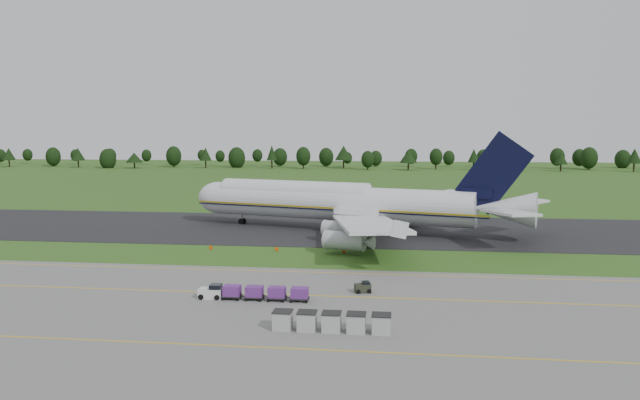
# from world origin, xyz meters

# --- Properties ---
(ground) EXTENTS (600.00, 600.00, 0.00)m
(ground) POSITION_xyz_m (0.00, 0.00, 0.00)
(ground) COLOR #2C5419
(ground) RESTS_ON ground
(apron) EXTENTS (300.00, 52.00, 0.06)m
(apron) POSITION_xyz_m (0.00, -34.00, 0.03)
(apron) COLOR slate
(apron) RESTS_ON ground
(taxiway) EXTENTS (300.00, 40.00, 0.08)m
(taxiway) POSITION_xyz_m (0.00, 28.00, 0.04)
(taxiway) COLOR black
(taxiway) RESTS_ON ground
(apron_markings) EXTENTS (300.00, 30.20, 0.01)m
(apron_markings) POSITION_xyz_m (0.00, -26.98, 0.06)
(apron_markings) COLOR #E6B00D
(apron_markings) RESTS_ON apron
(tree_line) EXTENTS (526.61, 22.44, 11.96)m
(tree_line) POSITION_xyz_m (-13.60, 218.50, 6.19)
(tree_line) COLOR black
(tree_line) RESTS_ON ground
(aircraft) EXTENTS (68.90, 64.50, 19.32)m
(aircraft) POSITION_xyz_m (2.00, 26.02, 5.52)
(aircraft) COLOR silver
(aircraft) RESTS_ON ground
(baggage_train) EXTENTS (12.84, 1.64, 1.58)m
(baggage_train) POSITION_xyz_m (-4.09, -24.65, 0.90)
(baggage_train) COLOR silver
(baggage_train) RESTS_ON apron
(utility_cart) EXTENTS (2.13, 1.61, 1.04)m
(utility_cart) POSITION_xyz_m (8.37, -19.88, 0.57)
(utility_cart) COLOR #252B1E
(utility_cart) RESTS_ON apron
(uld_row) EXTENTS (11.48, 1.88, 1.86)m
(uld_row) POSITION_xyz_m (6.17, -34.75, 0.99)
(uld_row) COLOR #A0A0A0
(uld_row) RESTS_ON apron
(edge_markers) EXTENTS (22.36, 0.30, 0.60)m
(edge_markers) POSITION_xyz_m (-6.87, 4.48, 0.27)
(edge_markers) COLOR #DE4107
(edge_markers) RESTS_ON ground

